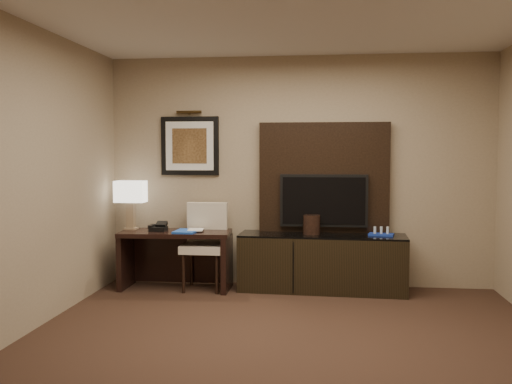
# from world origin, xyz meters

# --- Properties ---
(floor) EXTENTS (4.50, 5.00, 0.01)m
(floor) POSITION_xyz_m (0.00, 0.00, -0.01)
(floor) COLOR #301E15
(floor) RESTS_ON ground
(wall_back) EXTENTS (4.50, 0.01, 2.70)m
(wall_back) POSITION_xyz_m (0.00, 2.50, 1.35)
(wall_back) COLOR gray
(wall_back) RESTS_ON floor
(wall_front) EXTENTS (4.50, 0.01, 2.70)m
(wall_front) POSITION_xyz_m (0.00, -2.50, 1.35)
(wall_front) COLOR gray
(wall_front) RESTS_ON floor
(wall_left) EXTENTS (0.01, 5.00, 2.70)m
(wall_left) POSITION_xyz_m (-2.25, 0.00, 1.35)
(wall_left) COLOR gray
(wall_left) RESTS_ON floor
(desk) EXTENTS (1.28, 0.61, 0.67)m
(desk) POSITION_xyz_m (-1.39, 2.10, 0.34)
(desk) COLOR black
(desk) RESTS_ON floor
(credenza) EXTENTS (1.90, 0.60, 0.65)m
(credenza) POSITION_xyz_m (0.29, 2.20, 0.32)
(credenza) COLOR black
(credenza) RESTS_ON floor
(tv_wall_panel) EXTENTS (1.50, 0.12, 1.30)m
(tv_wall_panel) POSITION_xyz_m (0.30, 2.44, 1.27)
(tv_wall_panel) COLOR black
(tv_wall_panel) RESTS_ON wall_back
(tv) EXTENTS (1.00, 0.08, 0.60)m
(tv) POSITION_xyz_m (0.30, 2.34, 1.02)
(tv) COLOR black
(tv) RESTS_ON tv_wall_panel
(artwork) EXTENTS (0.70, 0.04, 0.70)m
(artwork) POSITION_xyz_m (-1.30, 2.48, 1.65)
(artwork) COLOR black
(artwork) RESTS_ON wall_back
(picture_light) EXTENTS (0.04, 0.04, 0.30)m
(picture_light) POSITION_xyz_m (-1.30, 2.44, 2.05)
(picture_light) COLOR #3C2B13
(picture_light) RESTS_ON wall_back
(desk_chair) EXTENTS (0.48, 0.55, 0.99)m
(desk_chair) POSITION_xyz_m (-1.06, 2.10, 0.50)
(desk_chair) COLOR beige
(desk_chair) RESTS_ON floor
(table_lamp) EXTENTS (0.40, 0.29, 0.58)m
(table_lamp) POSITION_xyz_m (-1.95, 2.19, 0.96)
(table_lamp) COLOR #957C5D
(table_lamp) RESTS_ON desk
(desk_phone) EXTENTS (0.19, 0.17, 0.09)m
(desk_phone) POSITION_xyz_m (-1.58, 2.08, 0.72)
(desk_phone) COLOR black
(desk_phone) RESTS_ON desk
(blue_folder) EXTENTS (0.26, 0.34, 0.02)m
(blue_folder) POSITION_xyz_m (-1.24, 2.03, 0.68)
(blue_folder) COLOR blue
(blue_folder) RESTS_ON desk
(book) EXTENTS (0.18, 0.04, 0.24)m
(book) POSITION_xyz_m (-1.25, 2.10, 0.79)
(book) COLOR tan
(book) RESTS_ON desk
(ice_bucket) EXTENTS (0.22, 0.22, 0.22)m
(ice_bucket) POSITION_xyz_m (0.17, 2.21, 0.75)
(ice_bucket) COLOR black
(ice_bucket) RESTS_ON credenza
(minibar_tray) EXTENTS (0.30, 0.22, 0.10)m
(minibar_tray) POSITION_xyz_m (0.94, 2.21, 0.69)
(minibar_tray) COLOR #17319B
(minibar_tray) RESTS_ON credenza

